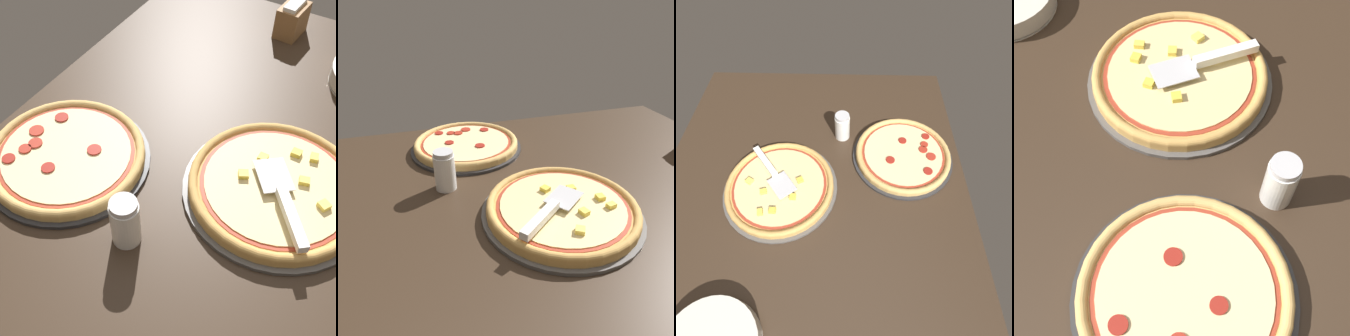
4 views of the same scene
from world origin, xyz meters
The scene contains 7 objects.
ground_plane centered at (0.00, 0.00, -1.80)cm, with size 145.05×114.79×3.60cm, color #38281C.
pizza_pan_front centered at (-3.97, -11.28, 0.50)cm, with size 41.17×41.17×1.00cm, color #565451.
pizza_front centered at (-3.95, -11.28, 2.52)cm, with size 38.70×38.70×3.46cm.
pizza_pan_back centered at (-19.85, 34.45, 0.50)cm, with size 39.14×39.14×1.00cm, color #2D2D30.
pizza_back centered at (-19.85, 34.48, 2.31)cm, with size 36.79×36.79×2.67cm.
serving_spatula centered at (-10.68, -16.11, 5.29)cm, with size 21.96×18.79×2.00cm.
parmesan_shaker centered at (-30.46, 10.41, 5.85)cm, with size 6.06×6.06×11.89cm.
Camera 3 is at (43.54, 13.03, 83.67)cm, focal length 28.00 mm.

